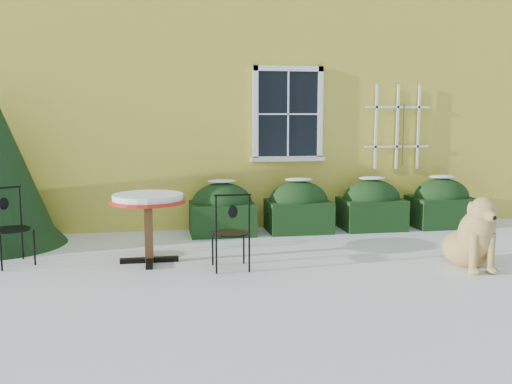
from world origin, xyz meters
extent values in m
plane|color=white|center=(0.00, 0.00, 0.00)|extent=(80.00, 80.00, 0.00)
cube|color=yellow|center=(0.00, 7.00, 3.00)|extent=(12.00, 8.00, 6.00)
cube|color=black|center=(0.90, 2.96, 1.98)|extent=(1.05, 0.03, 1.45)
cube|color=white|center=(0.90, 2.95, 2.75)|extent=(1.23, 0.06, 0.09)
cube|color=white|center=(0.90, 2.95, 1.21)|extent=(1.23, 0.06, 0.09)
cube|color=white|center=(0.33, 2.95, 1.98)|extent=(0.09, 0.06, 1.63)
cube|color=white|center=(1.47, 2.95, 1.98)|extent=(0.09, 0.06, 1.63)
cube|color=white|center=(0.90, 2.94, 1.98)|extent=(0.02, 0.02, 1.45)
cube|color=white|center=(0.90, 2.94, 1.98)|extent=(1.05, 0.02, 0.02)
cube|color=white|center=(0.90, 2.95, 1.20)|extent=(1.29, 0.14, 0.07)
cube|color=white|center=(2.50, 2.94, 1.75)|extent=(0.04, 0.03, 1.50)
cube|color=white|center=(2.90, 2.94, 1.75)|extent=(0.04, 0.03, 1.50)
cube|color=white|center=(3.30, 2.94, 1.75)|extent=(0.04, 0.03, 1.50)
cube|color=white|center=(2.90, 2.94, 1.40)|extent=(1.20, 0.03, 0.04)
cube|color=white|center=(2.90, 2.94, 2.10)|extent=(1.20, 0.03, 0.04)
cylinder|color=#472D19|center=(3.00, 2.92, 1.60)|extent=(0.02, 0.02, 1.10)
cube|color=black|center=(-0.30, 2.55, 0.26)|extent=(1.05, 0.80, 0.52)
ellipsoid|color=black|center=(-0.30, 2.55, 0.52)|extent=(1.00, 0.72, 0.67)
ellipsoid|color=white|center=(-0.30, 2.55, 0.88)|extent=(0.47, 0.32, 0.06)
cube|color=black|center=(1.00, 2.55, 0.26)|extent=(1.05, 0.80, 0.52)
ellipsoid|color=black|center=(1.00, 2.55, 0.52)|extent=(1.00, 0.72, 0.67)
ellipsoid|color=white|center=(1.00, 2.55, 0.88)|extent=(0.47, 0.32, 0.06)
cube|color=black|center=(2.30, 2.55, 0.26)|extent=(1.05, 0.80, 0.52)
ellipsoid|color=black|center=(2.30, 2.55, 0.52)|extent=(1.00, 0.72, 0.67)
ellipsoid|color=white|center=(2.30, 2.55, 0.88)|extent=(0.47, 0.32, 0.06)
cube|color=black|center=(3.60, 2.55, 0.26)|extent=(1.05, 0.80, 0.52)
ellipsoid|color=black|center=(3.60, 2.55, 0.52)|extent=(1.00, 0.72, 0.67)
ellipsoid|color=white|center=(3.60, 2.55, 0.88)|extent=(0.47, 0.32, 0.06)
cube|color=black|center=(-1.47, 0.87, 0.03)|extent=(0.77, 0.09, 0.07)
cube|color=black|center=(-1.47, 0.87, 0.03)|extent=(0.09, 0.77, 0.07)
cube|color=#53371C|center=(-1.47, 0.87, 0.41)|extent=(0.11, 0.11, 0.83)
cylinder|color=red|center=(-1.47, 0.87, 0.83)|extent=(1.00, 1.00, 0.04)
cylinder|color=white|center=(-1.47, 0.87, 0.89)|extent=(0.93, 0.93, 0.08)
cylinder|color=black|center=(-0.24, 0.59, 0.23)|extent=(0.02, 0.02, 0.47)
cylinder|color=black|center=(-0.65, 0.58, 0.23)|extent=(0.02, 0.02, 0.47)
cylinder|color=black|center=(-0.23, 0.17, 0.23)|extent=(0.02, 0.02, 0.47)
cylinder|color=black|center=(-0.64, 0.17, 0.23)|extent=(0.02, 0.02, 0.47)
cylinder|color=black|center=(-0.44, 0.38, 0.47)|extent=(0.48, 0.48, 0.02)
cylinder|color=black|center=(-0.23, 0.17, 0.72)|extent=(0.02, 0.02, 0.52)
cylinder|color=black|center=(-0.64, 0.17, 0.72)|extent=(0.02, 0.02, 0.52)
cylinder|color=black|center=(-0.44, 0.17, 0.98)|extent=(0.46, 0.03, 0.02)
ellipsoid|color=black|center=(-0.44, 0.17, 0.78)|extent=(0.12, 0.03, 0.16)
cylinder|color=black|center=(-3.31, 0.76, 0.24)|extent=(0.03, 0.03, 0.47)
cylinder|color=black|center=(-2.95, 0.99, 0.24)|extent=(0.03, 0.03, 0.47)
cylinder|color=black|center=(-3.18, 1.34, 0.24)|extent=(0.03, 0.03, 0.47)
cylinder|color=black|center=(-3.24, 1.05, 0.47)|extent=(0.49, 0.49, 0.02)
cylinder|color=black|center=(-3.18, 1.34, 0.74)|extent=(0.03, 0.03, 0.53)
cylinder|color=black|center=(-3.36, 1.23, 1.00)|extent=(0.40, 0.27, 0.03)
ellipsoid|color=black|center=(-3.36, 1.23, 0.79)|extent=(0.12, 0.09, 0.16)
ellipsoid|color=tan|center=(2.64, 0.02, 0.23)|extent=(0.65, 0.71, 0.50)
ellipsoid|color=tan|center=(2.63, -0.21, 0.45)|extent=(0.49, 0.45, 0.62)
sphere|color=tan|center=(2.62, -0.28, 0.59)|extent=(0.38, 0.38, 0.38)
cylinder|color=tan|center=(2.51, -0.36, 0.25)|extent=(0.10, 0.10, 0.50)
cylinder|color=tan|center=(2.73, -0.37, 0.25)|extent=(0.10, 0.10, 0.50)
ellipsoid|color=tan|center=(2.50, -0.42, 0.05)|extent=(0.14, 0.18, 0.08)
ellipsoid|color=tan|center=(2.73, -0.43, 0.05)|extent=(0.14, 0.18, 0.08)
cylinder|color=tan|center=(2.62, -0.29, 0.66)|extent=(0.24, 0.29, 0.27)
sphere|color=tan|center=(2.62, -0.34, 0.79)|extent=(0.33, 0.33, 0.33)
ellipsoid|color=tan|center=(2.61, -0.49, 0.75)|extent=(0.17, 0.26, 0.14)
sphere|color=black|center=(2.61, -0.60, 0.74)|extent=(0.06, 0.06, 0.06)
ellipsoid|color=tan|center=(2.48, -0.29, 0.79)|extent=(0.09, 0.11, 0.21)
ellipsoid|color=tan|center=(2.76, -0.31, 0.79)|extent=(0.09, 0.11, 0.21)
cylinder|color=tan|center=(2.85, 0.25, 0.07)|extent=(0.26, 0.39, 0.09)
camera|label=1|loc=(-1.34, -6.70, 1.95)|focal=40.00mm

